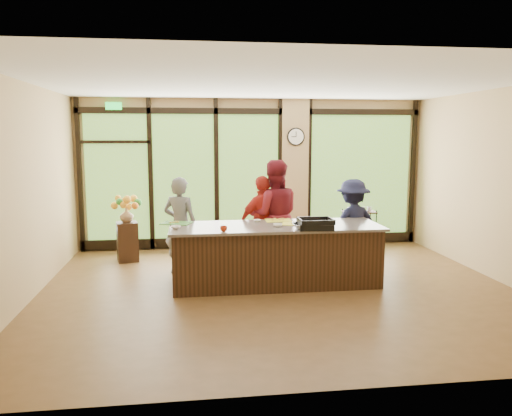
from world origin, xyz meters
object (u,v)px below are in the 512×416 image
object	(u,v)px
island_base	(275,256)
cook_right	(352,224)
bar_cart	(359,224)
flower_stand	(127,242)
cook_left	(180,226)
roasting_pan	(315,226)

from	to	relation	value
island_base	cook_right	size ratio (longest dim) A/B	2.01
bar_cart	island_base	bearing A→B (deg)	-128.81
cook_right	flower_stand	xyz separation A→B (m)	(-3.88, 1.05, -0.41)
bar_cart	cook_left	bearing A→B (deg)	-154.22
cook_left	flower_stand	size ratio (longest dim) A/B	2.24
cook_right	bar_cart	distance (m)	1.47
island_base	roasting_pan	world-z (taller)	roasting_pan
island_base	roasting_pan	distance (m)	0.84
island_base	bar_cart	size ratio (longest dim) A/B	3.54
cook_left	cook_right	world-z (taller)	cook_left
cook_left	roasting_pan	world-z (taller)	cook_left
roasting_pan	flower_stand	bearing A→B (deg)	149.50
island_base	cook_left	bearing A→B (deg)	151.35
island_base	roasting_pan	bearing A→B (deg)	-37.10
cook_left	cook_right	distance (m)	2.90
cook_left	bar_cart	bearing A→B (deg)	-135.97
cook_left	bar_cart	distance (m)	3.70
island_base	cook_left	xyz separation A→B (m)	(-1.45, 0.79, 0.37)
island_base	flower_stand	distance (m)	3.00
cook_right	bar_cart	xyz separation A→B (m)	(0.58, 1.32, -0.25)
roasting_pan	bar_cart	world-z (taller)	roasting_pan
roasting_pan	cook_right	bearing A→B (deg)	55.30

